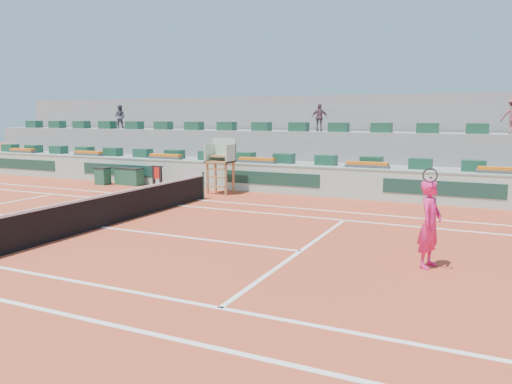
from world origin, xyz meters
TOP-DOWN VIEW (x-y plane):
  - ground at (0.00, 0.00)m, footprint 90.00×90.00m
  - seating_tier_lower at (0.00, 10.70)m, footprint 36.00×4.00m
  - seating_tier_upper at (0.00, 12.30)m, footprint 36.00×2.40m
  - stadium_back_wall at (0.00, 13.90)m, footprint 36.00×0.40m
  - player_bag at (-1.97, 7.91)m, footprint 0.84×0.37m
  - spectator_left at (-9.24, 11.94)m, footprint 0.78×0.67m
  - spectator_mid at (2.97, 11.95)m, footprint 0.82×0.42m
  - court_lines at (0.00, 0.00)m, footprint 23.89×11.09m
  - tennis_net at (0.00, 0.00)m, footprint 0.10×11.97m
  - advertising_hoarding at (0.02, 8.50)m, footprint 36.00×0.34m
  - umpire_chair at (0.00, 7.50)m, footprint 1.10×0.90m
  - seat_row_lower at (0.00, 9.80)m, footprint 32.90×0.60m
  - seat_row_upper at (0.00, 11.70)m, footprint 32.90×0.60m
  - flower_planters at (-1.50, 9.00)m, footprint 26.80×0.36m
  - drink_cooler_a at (-5.06, 7.88)m, footprint 0.75×0.65m
  - drink_cooler_b at (-5.76, 7.93)m, footprint 0.72×0.63m
  - drink_cooler_c at (-6.65, 7.43)m, footprint 0.65×0.56m
  - towel_rack at (-3.58, 7.70)m, footprint 0.63×0.10m
  - tennis_player at (9.43, 0.00)m, footprint 0.63×0.97m

SIDE VIEW (x-z plane):
  - ground at x=0.00m, z-range 0.00..0.00m
  - court_lines at x=0.00m, z-range 0.00..0.01m
  - player_bag at x=-1.97m, z-range 0.00..0.37m
  - drink_cooler_a at x=-5.06m, z-range 0.00..0.84m
  - drink_cooler_b at x=-5.76m, z-range 0.00..0.84m
  - drink_cooler_c at x=-6.65m, z-range 0.00..0.84m
  - tennis_net at x=0.00m, z-range -0.02..1.08m
  - seating_tier_lower at x=0.00m, z-range 0.00..1.20m
  - towel_rack at x=-3.58m, z-range 0.09..1.12m
  - advertising_hoarding at x=0.02m, z-range 0.00..1.26m
  - tennis_player at x=9.43m, z-range -0.15..2.13m
  - seating_tier_upper at x=0.00m, z-range 0.00..2.60m
  - flower_planters at x=-1.50m, z-range 1.19..1.47m
  - seat_row_lower at x=0.00m, z-range 1.20..1.64m
  - umpire_chair at x=0.00m, z-range 0.34..2.74m
  - stadium_back_wall at x=0.00m, z-range 0.00..4.40m
  - seat_row_upper at x=0.00m, z-range 2.60..3.04m
  - spectator_mid at x=2.97m, z-range 2.60..3.94m
  - spectator_left at x=-9.24m, z-range 2.60..3.99m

